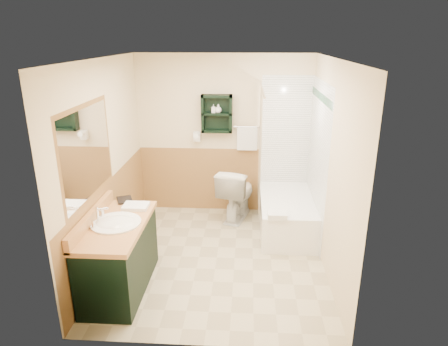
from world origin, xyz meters
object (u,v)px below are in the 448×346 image
wall_shelf (217,114)px  soap_bottle_b (218,109)px  vanity (119,256)px  soap_bottle_a (214,111)px  bathtub (286,213)px  vanity_book (117,193)px  hair_dryer (197,136)px  toilet (237,193)px

wall_shelf → soap_bottle_b: (0.02, -0.01, 0.06)m
vanity → soap_bottle_a: size_ratio=9.96×
vanity → bathtub: bearing=38.8°
wall_shelf → vanity_book: wall_shelf is taller
vanity → soap_bottle_b: (0.92, 2.08, 1.22)m
wall_shelf → vanity: wall_shelf is taller
vanity_book → vanity: bearing=-96.3°
hair_dryer → vanity_book: (-0.76, -1.55, -0.31)m
soap_bottle_b → vanity: bearing=-113.8°
vanity_book → soap_bottle_b: soap_bottle_b is taller
vanity_book → hair_dryer: bearing=41.3°
hair_dryer → toilet: size_ratio=0.30×
vanity → vanity_book: 0.77m
hair_dryer → soap_bottle_b: 0.53m
hair_dryer → vanity: (-0.59, -2.11, -0.81)m
wall_shelf → hair_dryer: bearing=175.2°
toilet → soap_bottle_b: 1.27m
toilet → wall_shelf: bearing=-18.8°
hair_dryer → soap_bottle_a: bearing=-6.7°
hair_dryer → bathtub: hair_dryer is taller
toilet → soap_bottle_b: soap_bottle_b is taller
soap_bottle_a → bathtub: bearing=-26.7°
vanity → wall_shelf: bearing=66.8°
wall_shelf → hair_dryer: 0.46m
bathtub → soap_bottle_b: (-1.00, 0.54, 1.37)m
hair_dryer → vanity_book: hair_dryer is taller
soap_bottle_a → soap_bottle_b: bearing=0.0°
wall_shelf → soap_bottle_a: size_ratio=4.47×
hair_dryer → bathtub: (1.33, -0.57, -0.96)m
hair_dryer → toilet: bearing=-21.4°
vanity_book → soap_bottle_b: (1.08, 1.52, 0.72)m
wall_shelf → bathtub: size_ratio=0.37×
bathtub → soap_bottle_a: size_ratio=12.18×
hair_dryer → soap_bottle_b: soap_bottle_b is taller
bathtub → vanity_book: vanity_book is taller
toilet → bathtub: bearing=171.0°
soap_bottle_b → vanity_book: bearing=-125.5°
soap_bottle_b → toilet: bearing=-36.0°
vanity → soap_bottle_a: (0.85, 2.08, 1.20)m
vanity → bathtub: 2.47m
wall_shelf → soap_bottle_b: bearing=-12.4°
vanity → vanity_book: bearing=106.3°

